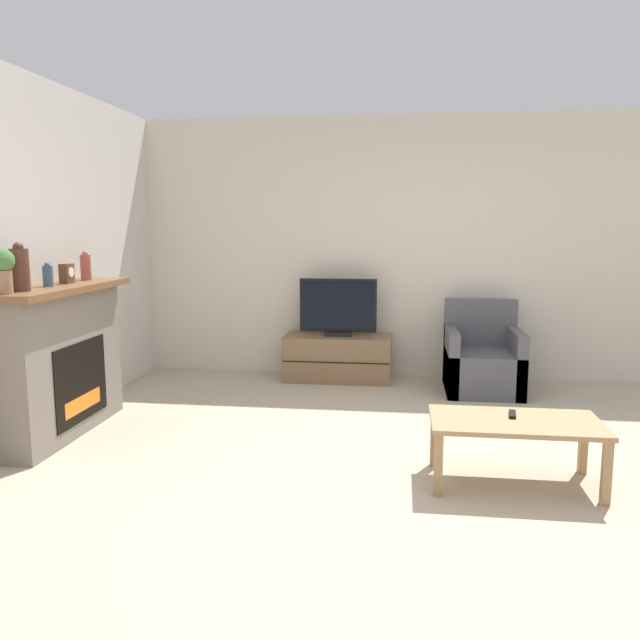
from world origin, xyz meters
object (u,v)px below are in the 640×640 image
(tv, at_px, (338,309))
(remote, at_px, (512,414))
(mantel_vase_centre_left, at_px, (48,275))
(mantel_clock, at_px, (67,274))
(fireplace, at_px, (59,359))
(tv_stand, at_px, (338,358))
(mantel_vase_right, at_px, (86,267))
(coffee_table, at_px, (515,428))
(mantel_vase_left, at_px, (20,269))
(potted_plant, at_px, (2,268))
(armchair, at_px, (482,362))

(tv, xyz_separation_m, remote, (1.34, -2.41, -0.32))
(mantel_vase_centre_left, height_order, mantel_clock, mantel_vase_centre_left)
(fireplace, distance_m, tv_stand, 2.77)
(mantel_vase_right, distance_m, tv_stand, 2.64)
(mantel_clock, height_order, coffee_table, mantel_clock)
(mantel_vase_left, distance_m, potted_plant, 0.18)
(mantel_clock, bearing_deg, remote, -10.38)
(potted_plant, xyz_separation_m, remote, (3.24, 0.18, -0.90))
(potted_plant, xyz_separation_m, tv, (1.90, 2.59, -0.58))
(mantel_vase_centre_left, distance_m, tv_stand, 2.99)
(fireplace, height_order, mantel_vase_left, mantel_vase_left)
(tv_stand, bearing_deg, mantel_vase_left, -128.29)
(mantel_vase_left, height_order, potted_plant, mantel_vase_left)
(fireplace, height_order, potted_plant, potted_plant)
(armchair, bearing_deg, tv_stand, 170.11)
(mantel_vase_left, relative_size, potted_plant, 1.11)
(mantel_vase_left, distance_m, mantel_vase_centre_left, 0.34)
(tv_stand, distance_m, coffee_table, 2.84)
(tv_stand, distance_m, tv, 0.51)
(mantel_vase_left, bearing_deg, potted_plant, -90.00)
(mantel_vase_left, bearing_deg, tv, 51.68)
(mantel_vase_centre_left, height_order, mantel_vase_right, mantel_vase_right)
(mantel_vase_right, xyz_separation_m, coffee_table, (3.25, -0.97, -0.90))
(fireplace, relative_size, remote, 9.55)
(fireplace, bearing_deg, tv, 45.68)
(mantel_vase_centre_left, bearing_deg, mantel_vase_left, -90.00)
(mantel_clock, relative_size, armchair, 0.17)
(mantel_vase_left, height_order, tv_stand, mantel_vase_left)
(remote, bearing_deg, mantel_clock, 178.02)
(mantel_clock, height_order, remote, mantel_clock)
(mantel_vase_left, relative_size, armchair, 0.38)
(tv_stand, xyz_separation_m, armchair, (1.43, -0.25, 0.05))
(tv_stand, bearing_deg, potted_plant, -126.26)
(fireplace, relative_size, mantel_vase_centre_left, 8.32)
(mantel_vase_centre_left, bearing_deg, fireplace, 98.67)
(tv_stand, distance_m, remote, 2.77)
(potted_plant, bearing_deg, remote, 3.18)
(mantel_vase_right, xyz_separation_m, potted_plant, (0.00, -1.07, 0.06))
(potted_plant, bearing_deg, fireplace, 91.54)
(tv_stand, bearing_deg, armchair, -9.89)
(coffee_table, xyz_separation_m, remote, (-0.01, 0.08, 0.06))
(tv, bearing_deg, armchair, -9.80)
(fireplace, bearing_deg, coffee_table, -9.18)
(fireplace, xyz_separation_m, tv_stand, (1.92, 1.97, -0.35))
(mantel_clock, xyz_separation_m, armchair, (3.33, 1.57, -0.94))
(fireplace, bearing_deg, potted_plant, -88.46)
(mantel_vase_left, height_order, mantel_vase_right, mantel_vase_left)
(mantel_vase_right, distance_m, tv, 2.49)
(fireplace, relative_size, coffee_table, 1.44)
(armchair, bearing_deg, tv, 170.20)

